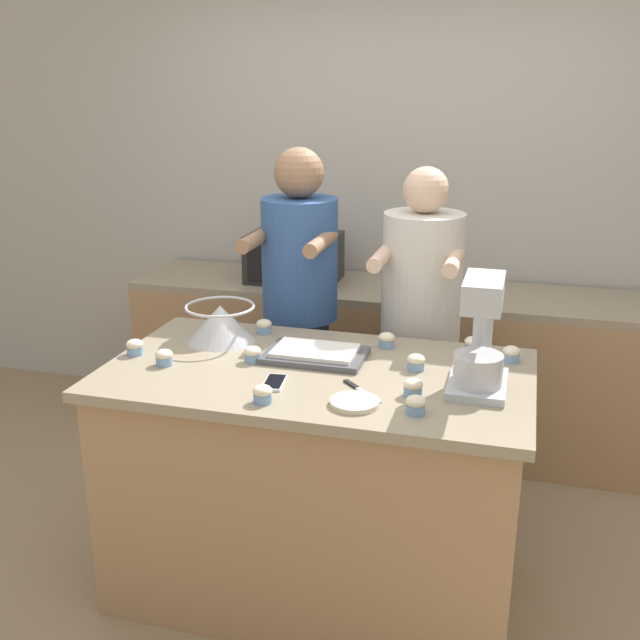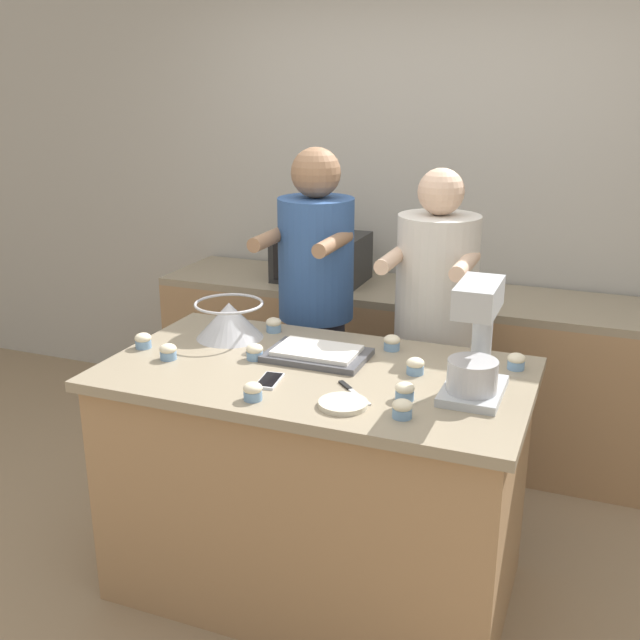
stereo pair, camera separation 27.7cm
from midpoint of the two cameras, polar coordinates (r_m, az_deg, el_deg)
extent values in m
plane|color=#937A5B|center=(3.27, -2.80, -19.38)|extent=(16.00, 16.00, 0.00)
cube|color=#B2ADA3|center=(4.31, 4.25, 9.55)|extent=(10.00, 0.06, 2.70)
cube|color=#A87F56|center=(3.01, -2.93, -12.54)|extent=(1.52, 0.83, 0.90)
cube|color=gray|center=(2.80, -3.08, -4.21)|extent=(1.58, 0.89, 0.04)
cube|color=#A87F56|center=(4.22, 3.01, -3.63)|extent=(2.80, 0.60, 0.85)
cube|color=gray|center=(4.08, 3.11, 2.22)|extent=(2.80, 0.60, 0.04)
cylinder|color=#33384C|center=(3.68, -3.63, -6.53)|extent=(0.27, 0.27, 0.91)
cylinder|color=#335693|center=(3.45, -3.87, 4.62)|extent=(0.35, 0.35, 0.56)
sphere|color=#936B4C|center=(3.38, -4.01, 11.11)|extent=(0.22, 0.22, 0.22)
cylinder|color=#936B4C|center=(3.32, -7.33, 6.10)|extent=(0.06, 0.34, 0.06)
cylinder|color=#936B4C|center=(3.22, -2.42, 5.86)|extent=(0.06, 0.34, 0.06)
cylinder|color=#33384C|center=(3.57, 5.10, -7.94)|extent=(0.28, 0.28, 0.85)
cylinder|color=silver|center=(3.32, 5.44, 3.20)|extent=(0.36, 0.36, 0.57)
sphere|color=#DBB293|center=(3.24, 5.64, 9.82)|extent=(0.20, 0.20, 0.20)
cylinder|color=#DBB293|center=(3.15, 2.23, 4.81)|extent=(0.06, 0.34, 0.06)
cylinder|color=#DBB293|center=(3.10, 7.69, 4.43)|extent=(0.06, 0.34, 0.06)
cube|color=#B2B7BC|center=(2.65, 8.99, -4.92)|extent=(0.20, 0.30, 0.03)
cylinder|color=#B2B7BC|center=(2.71, 9.45, -1.03)|extent=(0.07, 0.07, 0.27)
cube|color=#B2B7BC|center=(2.53, 9.32, 2.04)|extent=(0.13, 0.26, 0.10)
cylinder|color=#BCBCC1|center=(2.59, 8.96, -3.81)|extent=(0.17, 0.17, 0.11)
cone|color=#BCBCC1|center=(3.11, -10.12, -0.29)|extent=(0.28, 0.28, 0.15)
torus|color=#BCBCC1|center=(3.09, -10.19, 0.97)|extent=(0.29, 0.29, 0.01)
cube|color=#4C4C51|center=(2.90, -3.11, -2.76)|extent=(0.39, 0.25, 0.02)
cube|color=white|center=(2.89, -3.11, -2.39)|extent=(0.32, 0.20, 0.02)
cube|color=black|center=(4.18, -3.89, 4.76)|extent=(0.49, 0.34, 0.27)
cube|color=black|center=(4.04, -5.30, 4.24)|extent=(0.34, 0.01, 0.21)
cube|color=#2D2D2D|center=(3.96, -2.29, 4.05)|extent=(0.10, 0.01, 0.21)
cube|color=silver|center=(2.68, -6.48, -4.82)|extent=(0.09, 0.15, 0.01)
cube|color=black|center=(2.67, -6.48, -4.71)|extent=(0.08, 0.14, 0.00)
cylinder|color=beige|center=(2.49, -0.54, -6.38)|extent=(0.17, 0.17, 0.02)
cube|color=#BCBCC1|center=(2.56, 0.62, -5.82)|extent=(0.11, 0.11, 0.01)
cube|color=black|center=(2.65, -0.61, -4.99)|extent=(0.07, 0.07, 0.01)
cylinder|color=#759EC6|center=(2.53, -7.54, -5.98)|extent=(0.06, 0.06, 0.03)
ellipsoid|color=beige|center=(2.52, -7.57, -5.44)|extent=(0.07, 0.07, 0.04)
cylinder|color=#759EC6|center=(3.00, 8.98, -2.15)|extent=(0.06, 0.06, 0.03)
ellipsoid|color=beige|center=(2.99, 9.01, -1.68)|extent=(0.07, 0.07, 0.04)
cylinder|color=#759EC6|center=(3.19, -6.77, -0.79)|extent=(0.06, 0.06, 0.03)
ellipsoid|color=beige|center=(3.19, -6.79, -0.34)|extent=(0.07, 0.07, 0.04)
cylinder|color=#759EC6|center=(2.92, -14.47, -3.09)|extent=(0.06, 0.06, 0.03)
ellipsoid|color=beige|center=(2.91, -14.51, -2.61)|extent=(0.07, 0.07, 0.04)
cylinder|color=#759EC6|center=(3.01, 2.46, -1.85)|extent=(0.06, 0.06, 0.03)
ellipsoid|color=beige|center=(3.00, 2.47, -1.38)|extent=(0.07, 0.07, 0.04)
cylinder|color=#759EC6|center=(2.89, -7.90, -2.92)|extent=(0.06, 0.06, 0.03)
ellipsoid|color=beige|center=(2.88, -7.92, -2.44)|extent=(0.07, 0.07, 0.04)
cylinder|color=#759EC6|center=(2.57, 4.03, -5.52)|extent=(0.06, 0.06, 0.03)
ellipsoid|color=beige|center=(2.56, 4.04, -4.98)|extent=(0.07, 0.07, 0.04)
cylinder|color=#759EC6|center=(2.44, 4.05, -6.84)|extent=(0.06, 0.06, 0.03)
ellipsoid|color=beige|center=(2.43, 4.07, -6.28)|extent=(0.07, 0.07, 0.04)
cylinder|color=#759EC6|center=(3.06, -16.47, -2.29)|extent=(0.06, 0.06, 0.03)
ellipsoid|color=beige|center=(3.05, -16.51, -1.83)|extent=(0.07, 0.07, 0.04)
cylinder|color=#759EC6|center=(2.79, 4.50, -3.56)|extent=(0.06, 0.06, 0.03)
ellipsoid|color=beige|center=(2.78, 4.51, -3.06)|extent=(0.07, 0.07, 0.04)
cylinder|color=#759EC6|center=(2.92, 11.74, -2.87)|extent=(0.06, 0.06, 0.03)
ellipsoid|color=beige|center=(2.91, 11.77, -2.39)|extent=(0.07, 0.07, 0.04)
camera|label=1|loc=(0.14, -92.86, -0.93)|focal=42.00mm
camera|label=2|loc=(0.14, 87.14, 0.93)|focal=42.00mm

